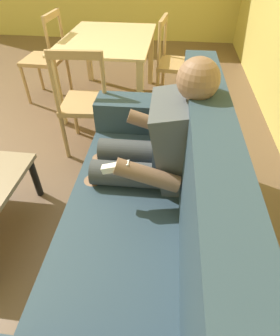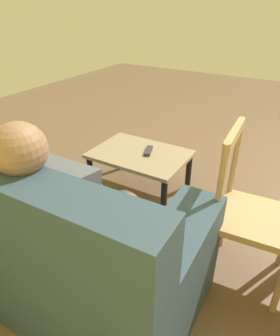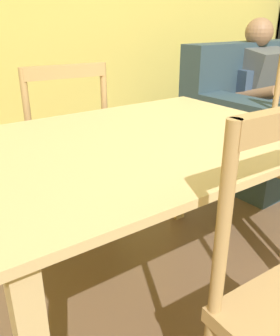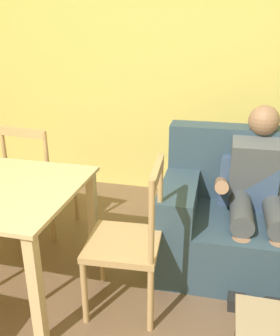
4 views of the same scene
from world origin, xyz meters
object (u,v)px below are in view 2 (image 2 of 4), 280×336
object	(u,v)px
person_lounging	(70,214)
dining_chair_facing_couch	(251,215)
coffee_table	(140,158)
tv_remote	(148,151)
couch	(31,233)

from	to	relation	value
person_lounging	dining_chair_facing_couch	world-z (taller)	person_lounging
coffee_table	tv_remote	bearing A→B (deg)	-138.49
couch	coffee_table	bearing A→B (deg)	-92.06
couch	person_lounging	distance (m)	0.38
person_lounging	couch	bearing A→B (deg)	6.38
coffee_table	dining_chair_facing_couch	world-z (taller)	dining_chair_facing_couch
coffee_table	tv_remote	world-z (taller)	tv_remote
tv_remote	dining_chair_facing_couch	distance (m)	1.10
coffee_table	dining_chair_facing_couch	distance (m)	1.13
couch	tv_remote	xyz separation A→B (m)	(-0.10, -1.19, 0.04)
couch	person_lounging	size ratio (longest dim) A/B	1.73
couch	dining_chair_facing_couch	bearing A→B (deg)	-148.05
couch	tv_remote	world-z (taller)	couch
dining_chair_facing_couch	coffee_table	bearing A→B (deg)	-25.84
couch	dining_chair_facing_couch	world-z (taller)	couch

